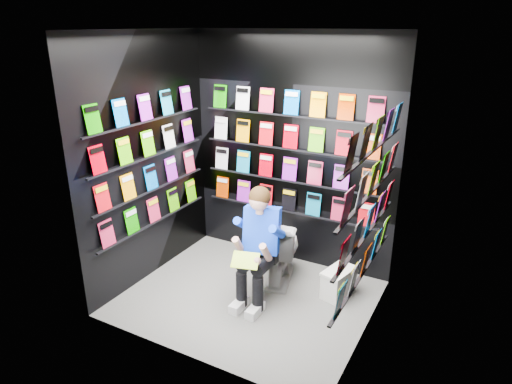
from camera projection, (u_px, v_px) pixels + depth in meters
The scene contains 14 objects.
floor at pixel (248, 298), 4.69m from camera, with size 2.40×2.40×0.00m, color #5B5B59.
ceiling at pixel (246, 30), 3.78m from camera, with size 2.40×2.40×0.00m, color white.
wall_back at pixel (291, 153), 5.06m from camera, with size 2.40×0.04×2.60m, color black.
wall_front at pixel (181, 216), 3.41m from camera, with size 2.40×0.04×2.60m, color black.
wall_left at pixel (147, 161), 4.77m from camera, with size 0.04×2.00×2.60m, color black.
wall_right at pixel (375, 201), 3.70m from camera, with size 0.04×2.00×2.60m, color black.
comics_back at pixel (290, 153), 5.03m from camera, with size 2.10×0.06×1.37m, color #BA0011, non-canonical shape.
comics_left at pixel (149, 161), 4.75m from camera, with size 0.06×1.70×1.37m, color #BA0011, non-canonical shape.
comics_right at pixel (372, 199), 3.71m from camera, with size 0.06×1.70×1.37m, color #BA0011, non-canonical shape.
toilet at pixel (279, 249), 4.92m from camera, with size 0.42×0.75×0.73m, color silver.
longbox at pixel (338, 284), 4.69m from camera, with size 0.20×0.36×0.27m, color silver.
longbox_lid at pixel (339, 271), 4.63m from camera, with size 0.22×0.38×0.03m, color silver.
reader at pixel (263, 231), 4.47m from camera, with size 0.47×0.69×1.27m, color #0D30BE, non-canonical shape.
held_comic at pixel (245, 260), 4.24m from camera, with size 0.25×0.01×0.18m, color green.
Camera 1 is at (1.99, -3.49, 2.65)m, focal length 32.00 mm.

